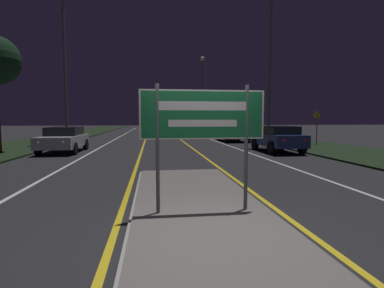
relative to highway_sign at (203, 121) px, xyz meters
name	(u,v)px	position (x,y,z in m)	size (l,w,h in m)	color
ground_plane	(212,235)	(0.00, -0.89, -1.78)	(160.00, 160.00, 0.00)	#232326
median_island	(203,214)	(0.00, 0.00, -1.74)	(2.68, 9.19, 0.10)	#999993
verge_left	(41,142)	(-9.50, 19.11, -1.74)	(5.00, 100.00, 0.08)	black
verge_right	(275,140)	(9.50, 19.11, -1.74)	(5.00, 100.00, 0.08)	black
centre_line_yellow_left	(146,137)	(-1.53, 24.11, -1.78)	(0.12, 70.00, 0.01)	gold
centre_line_yellow_right	(177,137)	(1.53, 24.11, -1.78)	(0.12, 70.00, 0.01)	gold
lane_line_white_left	(118,138)	(-4.20, 24.11, -1.78)	(0.12, 70.00, 0.01)	silver
lane_line_white_right	(204,137)	(4.20, 24.11, -1.78)	(0.12, 70.00, 0.01)	silver
edge_line_white_left	(86,138)	(-7.20, 24.11, -1.78)	(0.10, 70.00, 0.01)	silver
edge_line_white_right	(233,137)	(7.20, 24.11, -1.78)	(0.10, 70.00, 0.01)	silver
highway_sign	(203,121)	(0.00, 0.00, 0.00)	(2.28, 0.07, 2.33)	#56565B
streetlight_left_near	(64,44)	(-6.64, 15.79, 4.96)	(0.57, 0.57, 10.17)	#56565B
streetlight_right_near	(271,48)	(6.55, 13.14, 4.49)	(0.49, 0.49, 10.23)	#56565B
streetlight_right_far	(202,83)	(6.16, 36.86, 5.13)	(0.57, 0.57, 10.54)	#56565B
car_receding_0	(278,138)	(5.89, 10.22, -1.01)	(1.86, 4.05, 1.42)	navy
car_receding_1	(233,132)	(5.57, 18.18, -1.03)	(2.00, 4.43, 1.39)	navy
car_receding_2	(186,129)	(2.62, 26.18, -0.99)	(1.99, 4.49, 1.49)	#4C514C
car_receding_3	(181,127)	(2.88, 34.05, -1.02)	(1.98, 4.74, 1.40)	silver
car_approaching_0	(64,139)	(-5.69, 11.65, -1.05)	(1.94, 4.26, 1.36)	#B7B7BC
warning_sign	(317,124)	(10.19, 13.70, -0.33)	(0.60, 0.06, 2.27)	#56565B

